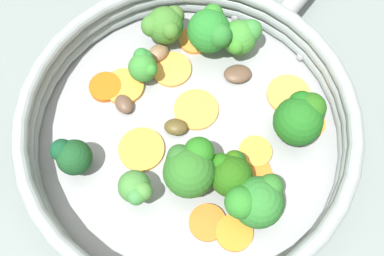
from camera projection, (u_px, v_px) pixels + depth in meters
The scene contains 32 objects.
ground_plane at pixel (192, 140), 0.46m from camera, with size 4.00×4.00×0.00m, color slate.
skillet at pixel (192, 137), 0.46m from camera, with size 0.31×0.31×0.02m, color #939699.
skillet_rim_wall at pixel (192, 125), 0.43m from camera, with size 0.32×0.32×0.04m.
skillet_rivet_left at pixel (304, 57), 0.48m from camera, with size 0.01×0.01×0.01m, color #969498.
skillet_rivet_right at pixel (239, 17), 0.50m from camera, with size 0.01×0.01×0.01m, color #979397.
carrot_slice_0 at pixel (198, 40), 0.49m from camera, with size 0.03×0.03×0.01m, color orange.
carrot_slice_1 at pixel (212, 222), 0.41m from camera, with size 0.03×0.03×0.00m, color orange.
carrot_slice_2 at pixel (259, 152), 0.44m from camera, with size 0.03×0.03×0.01m, color #F99A37.
carrot_slice_3 at pixel (175, 69), 0.48m from camera, with size 0.04×0.04×0.00m, color #EE9C40.
carrot_slice_4 at pixel (251, 174), 0.43m from camera, with size 0.05×0.05×0.00m, color orange.
carrot_slice_5 at pixel (145, 149), 0.44m from camera, with size 0.05×0.05×0.00m, color gold.
carrot_slice_6 at pixel (314, 123), 0.45m from camera, with size 0.03×0.03×0.00m, color orange.
carrot_slice_7 at pixel (260, 189), 0.42m from camera, with size 0.04×0.04×0.00m, color orange.
carrot_slice_8 at pixel (200, 109), 0.46m from camera, with size 0.05×0.05×0.00m, color #F8963E.
carrot_slice_9 at pixel (238, 233), 0.41m from camera, with size 0.03×0.03×0.01m, color orange.
carrot_slice_10 at pixel (292, 95), 0.47m from camera, with size 0.05×0.05×0.00m, color #F19D41.
carrot_slice_11 at pixel (128, 87), 0.47m from camera, with size 0.04×0.04×0.01m, color #F79836.
carrot_slice_12 at pixel (109, 87), 0.47m from camera, with size 0.03×0.03×0.01m, color #D95C11.
broccoli_floret_0 at pixel (260, 201), 0.40m from camera, with size 0.05×0.05×0.05m.
broccoli_floret_1 at pixel (147, 65), 0.46m from camera, with size 0.03×0.03×0.04m.
broccoli_floret_2 at pixel (235, 172), 0.41m from camera, with size 0.04×0.04×0.04m.
broccoli_floret_3 at pixel (214, 30), 0.46m from camera, with size 0.05×0.05×0.05m.
broccoli_floret_4 at pixel (168, 25), 0.47m from camera, with size 0.04×0.05×0.05m.
broccoli_floret_5 at pixel (304, 118), 0.43m from camera, with size 0.05×0.05×0.05m.
broccoli_floret_6 at pixel (140, 189), 0.40m from camera, with size 0.03×0.03×0.04m.
broccoli_floret_7 at pixel (245, 37), 0.46m from camera, with size 0.04×0.04×0.04m.
broccoli_floret_8 at pixel (196, 167), 0.40m from camera, with size 0.05×0.05×0.06m.
broccoli_floret_9 at pixel (75, 155), 0.41m from camera, with size 0.03×0.04×0.04m.
mushroom_piece_0 at pixel (162, 53), 0.48m from camera, with size 0.02×0.02×0.01m, color #8A6648.
mushroom_piece_1 at pixel (128, 104), 0.46m from camera, with size 0.02×0.02×0.01m, color brown.
mushroom_piece_2 at pixel (241, 74), 0.47m from camera, with size 0.03×0.02×0.01m, color brown.
mushroom_piece_3 at pixel (180, 127), 0.45m from camera, with size 0.02×0.02×0.01m, color brown.
Camera 1 is at (0.17, -0.00, 0.43)m, focal length 42.00 mm.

